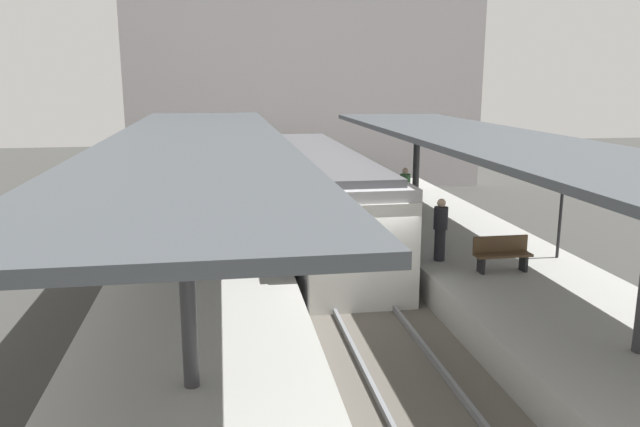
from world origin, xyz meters
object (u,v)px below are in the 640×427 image
object	(u,v)px
platform_sign	(562,197)
platform_bench	(502,253)
passenger_mid_platform	(440,229)
passenger_near_bench	(405,190)
commuter_train	(321,198)

from	to	relation	value
platform_sign	platform_bench	bearing A→B (deg)	-156.60
platform_sign	passenger_mid_platform	xyz separation A→B (m)	(-3.16, 0.26, -0.78)
passenger_near_bench	passenger_mid_platform	bearing A→B (deg)	-97.29
platform_bench	passenger_near_bench	bearing A→B (deg)	94.24
passenger_near_bench	passenger_mid_platform	distance (m)	5.46
passenger_mid_platform	commuter_train	bearing A→B (deg)	113.51
commuter_train	platform_sign	size ratio (longest dim) A/B	5.91
platform_sign	passenger_mid_platform	world-z (taller)	platform_sign
platform_bench	passenger_mid_platform	bearing A→B (deg)	136.47
platform_bench	passenger_mid_platform	world-z (taller)	passenger_mid_platform
passenger_near_bench	commuter_train	bearing A→B (deg)	-176.41
platform_sign	passenger_mid_platform	distance (m)	3.26
commuter_train	platform_bench	size ratio (longest dim) A/B	9.32
platform_sign	passenger_near_bench	world-z (taller)	platform_sign
passenger_near_bench	passenger_mid_platform	world-z (taller)	passenger_near_bench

